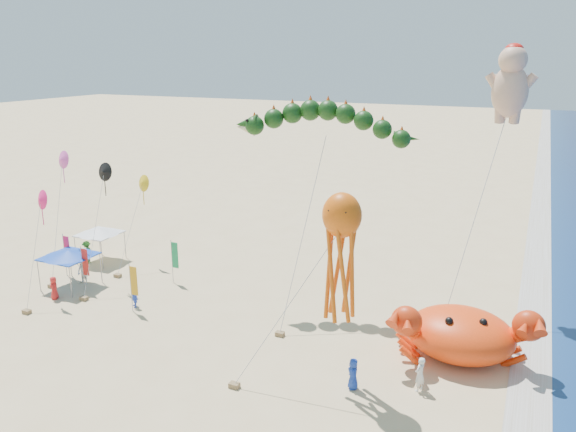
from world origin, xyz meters
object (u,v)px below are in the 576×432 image
object	(u,v)px
crab_inflatable	(460,333)
cherub_kite	(511,82)
dragon_kite	(324,127)
canopy_blue	(68,254)
octopus_kite	(341,247)
canopy_white	(99,231)

from	to	relation	value
crab_inflatable	cherub_kite	distance (m)	15.37
dragon_kite	crab_inflatable	bearing A→B (deg)	-22.58
crab_inflatable	canopy_blue	size ratio (longest dim) A/B	2.24
crab_inflatable	canopy_blue	bearing A→B (deg)	-177.56
crab_inflatable	octopus_kite	xyz separation A→B (m)	(-5.20, -4.73, 5.57)
octopus_kite	canopy_white	xyz separation A→B (m)	(-22.68, 8.49, -4.61)
crab_inflatable	octopus_kite	world-z (taller)	octopus_kite
octopus_kite	canopy_white	world-z (taller)	octopus_kite
crab_inflatable	octopus_kite	size ratio (longest dim) A/B	0.79
dragon_kite	cherub_kite	size ratio (longest dim) A/B	0.77
canopy_white	octopus_kite	bearing A→B (deg)	-20.52
crab_inflatable	canopy_white	distance (m)	28.15
canopy_white	crab_inflatable	bearing A→B (deg)	-7.68
cherub_kite	canopy_white	xyz separation A→B (m)	(-28.59, -4.99, -11.66)
cherub_kite	canopy_blue	distance (m)	30.94
cherub_kite	canopy_white	distance (m)	31.28
cherub_kite	canopy_white	world-z (taller)	cherub_kite
dragon_kite	canopy_white	world-z (taller)	dragon_kite
canopy_white	canopy_blue	bearing A→B (deg)	-70.90
crab_inflatable	canopy_blue	world-z (taller)	crab_inflatable
dragon_kite	canopy_blue	bearing A→B (deg)	-163.39
octopus_kite	canopy_white	distance (m)	24.65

